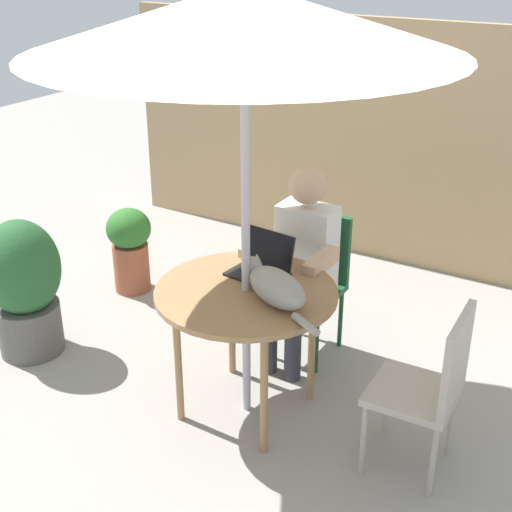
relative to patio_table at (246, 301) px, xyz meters
name	(u,v)px	position (x,y,z in m)	size (l,w,h in m)	color
ground_plane	(247,408)	(0.00, 0.00, -0.68)	(14.00, 14.00, 0.00)	gray
fence_back	(404,148)	(0.00, 2.28, 0.25)	(4.89, 0.08, 1.86)	tan
patio_table	(246,301)	(0.00, 0.00, 0.00)	(0.95, 0.95, 0.75)	#9E754C
patio_umbrella	(244,19)	(0.00, 0.00, 1.40)	(2.00, 2.00, 2.23)	#B7B7BC
chair_occupied	(312,273)	(0.00, 0.77, -0.16)	(0.40, 0.40, 0.88)	#194C2D
chair_empty	(432,382)	(1.00, 0.03, -0.16)	(0.41, 0.41, 0.88)	#B2A899
person_seated	(301,257)	(0.00, 0.61, 0.01)	(0.48, 0.48, 1.22)	white
laptop	(263,262)	(-0.03, 0.22, 0.13)	(0.32, 0.28, 0.21)	black
cat	(274,286)	(0.18, -0.03, 0.15)	(0.59, 0.38, 0.17)	gray
potted_plant_near_fence	(24,284)	(-1.48, -0.18, -0.21)	(0.47, 0.47, 0.88)	#595654
potted_plant_by_chair	(130,246)	(-1.47, 0.79, -0.33)	(0.32, 0.32, 0.63)	#9E5138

